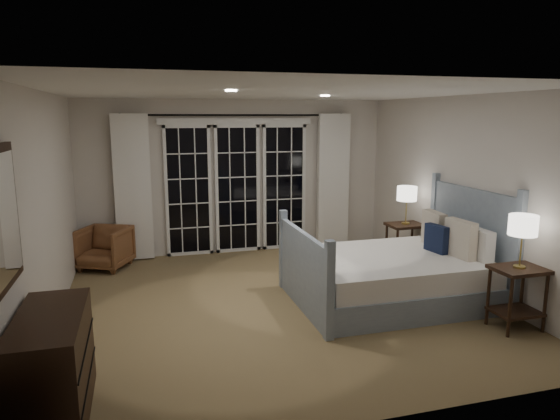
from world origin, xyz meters
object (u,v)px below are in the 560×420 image
object	(u,v)px
nightstand_right	(405,239)
lamp_left	(523,226)
bed	(395,273)
armchair	(104,248)
lamp_right	(407,194)
dresser	(53,367)
nightstand_left	(517,288)

from	to	relation	value
nightstand_right	lamp_left	distance (m)	2.39
bed	armchair	distance (m)	4.22
bed	armchair	world-z (taller)	bed
lamp_right	armchair	xyz separation A→B (m)	(-4.32, 1.16, -0.80)
dresser	bed	bearing A→B (deg)	22.51
armchair	dresser	distance (m)	3.85
lamp_right	dresser	xyz separation A→B (m)	(-4.45, -2.68, -0.71)
nightstand_left	lamp_left	xyz separation A→B (m)	(0.00, -0.00, 0.68)
bed	nightstand_left	bearing A→B (deg)	-53.37
nightstand_left	bed	bearing A→B (deg)	126.63
dresser	nightstand_left	bearing A→B (deg)	5.05
dresser	lamp_left	bearing A→B (deg)	5.05
armchair	nightstand_left	bearing A→B (deg)	-12.99
nightstand_right	dresser	distance (m)	5.19
lamp_right	bed	bearing A→B (deg)	-124.36
lamp_left	lamp_right	xyz separation A→B (m)	(-0.03, 2.29, -0.01)
nightstand_right	lamp_left	bearing A→B (deg)	-89.36
bed	lamp_right	bearing A→B (deg)	55.64
bed	armchair	xyz separation A→B (m)	(-3.51, 2.34, -0.02)
nightstand_left	lamp_left	world-z (taller)	lamp_left
lamp_right	dresser	size ratio (longest dim) A/B	0.49
bed	nightstand_right	size ratio (longest dim) A/B	3.46
bed	nightstand_left	distance (m)	1.39
lamp_right	armchair	world-z (taller)	lamp_right
armchair	bed	bearing A→B (deg)	-8.13
nightstand_right	lamp_right	world-z (taller)	lamp_right
bed	lamp_right	distance (m)	1.62
lamp_left	bed	bearing A→B (deg)	126.63
nightstand_left	lamp_right	size ratio (longest dim) A/B	1.21
nightstand_left	dresser	world-z (taller)	dresser
lamp_left	lamp_right	distance (m)	2.29
bed	dresser	size ratio (longest dim) A/B	2.02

